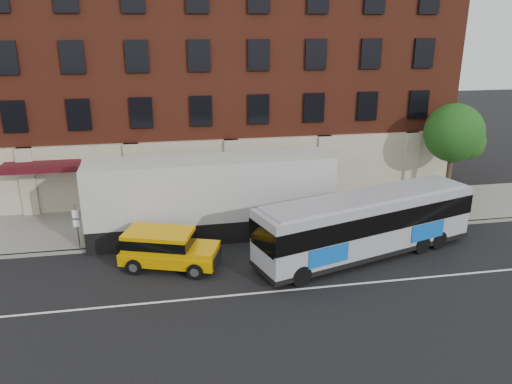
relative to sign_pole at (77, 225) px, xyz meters
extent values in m
plane|color=black|center=(8.50, -6.15, -1.45)|extent=(120.00, 120.00, 0.00)
cube|color=gray|center=(8.50, 2.85, -1.38)|extent=(60.00, 6.00, 0.15)
cube|color=gray|center=(8.50, -0.15, -1.38)|extent=(60.00, 0.25, 0.15)
cube|color=silver|center=(8.50, -5.65, -1.45)|extent=(60.00, 0.12, 0.01)
cube|color=maroon|center=(8.50, 10.85, 6.20)|extent=(30.00, 10.00, 15.00)
cube|color=beige|center=(8.50, 5.70, 0.70)|extent=(30.00, 0.35, 4.00)
cube|color=#440C12|center=(-2.50, 4.85, 1.80)|extent=(4.20, 2.20, 0.30)
cube|color=beige|center=(-3.50, 5.60, 0.70)|extent=(0.90, 0.55, 4.00)
cube|color=beige|center=(2.50, 5.60, 0.70)|extent=(0.90, 0.55, 4.00)
cube|color=beige|center=(8.50, 5.60, 0.70)|extent=(0.90, 0.55, 4.00)
cube|color=beige|center=(14.50, 5.60, 0.70)|extent=(0.90, 0.55, 4.00)
cube|color=beige|center=(20.50, 5.60, 0.70)|extent=(0.90, 0.55, 4.00)
cube|color=black|center=(-3.75, 5.77, 4.50)|extent=(1.30, 0.20, 1.80)
cube|color=black|center=(-0.25, 5.77, 4.50)|extent=(1.30, 0.20, 1.80)
cube|color=black|center=(3.25, 5.77, 4.50)|extent=(1.30, 0.20, 1.80)
cube|color=black|center=(6.75, 5.77, 4.50)|extent=(1.30, 0.20, 1.80)
cube|color=black|center=(10.25, 5.77, 4.50)|extent=(1.30, 0.20, 1.80)
cube|color=black|center=(13.75, 5.77, 4.50)|extent=(1.30, 0.20, 1.80)
cube|color=black|center=(17.25, 5.77, 4.50)|extent=(1.30, 0.20, 1.80)
cube|color=black|center=(20.75, 5.77, 4.50)|extent=(1.30, 0.20, 1.80)
cube|color=black|center=(-3.75, 5.77, 7.70)|extent=(1.30, 0.20, 1.80)
cube|color=black|center=(-0.25, 5.77, 7.70)|extent=(1.30, 0.20, 1.80)
cube|color=black|center=(3.25, 5.77, 7.70)|extent=(1.30, 0.20, 1.80)
cube|color=black|center=(6.75, 5.77, 7.70)|extent=(1.30, 0.20, 1.80)
cube|color=black|center=(10.25, 5.77, 7.70)|extent=(1.30, 0.20, 1.80)
cube|color=black|center=(13.75, 5.77, 7.70)|extent=(1.30, 0.20, 1.80)
cube|color=black|center=(17.25, 5.77, 7.70)|extent=(1.30, 0.20, 1.80)
cube|color=black|center=(20.75, 5.77, 7.70)|extent=(1.30, 0.20, 1.80)
cube|color=black|center=(-2.00, 5.63, 0.30)|extent=(2.60, 0.15, 2.80)
cube|color=black|center=(4.00, 5.63, 0.30)|extent=(2.60, 0.15, 2.80)
cube|color=black|center=(10.00, 5.63, 0.30)|extent=(2.60, 0.15, 2.80)
cube|color=black|center=(16.00, 5.63, 0.30)|extent=(2.60, 0.15, 2.80)
cylinder|color=slate|center=(0.00, 0.05, -0.20)|extent=(0.07, 0.07, 2.50)
cube|color=white|center=(0.00, -0.10, 0.60)|extent=(0.30, 0.03, 0.40)
cube|color=white|center=(0.00, -0.10, 0.10)|extent=(0.30, 0.03, 0.35)
cylinder|color=#37251B|center=(22.00, 3.35, 0.20)|extent=(0.32, 0.32, 3.00)
sphere|color=#124113|center=(22.00, 3.35, 3.10)|extent=(3.60, 3.60, 3.60)
sphere|color=#124113|center=(22.70, 2.95, 2.60)|extent=(2.20, 2.20, 2.20)
sphere|color=#124113|center=(21.40, 3.75, 2.70)|extent=(2.00, 2.00, 2.00)
cube|color=#9B9CA5|center=(13.98, -2.98, 0.25)|extent=(11.68, 5.67, 2.73)
cube|color=black|center=(13.98, -2.98, -1.02)|extent=(11.74, 5.73, 0.24)
cube|color=#9B9CA5|center=(13.98, -2.98, 1.66)|extent=(11.05, 5.23, 0.11)
cube|color=black|center=(13.98, -2.98, 0.70)|extent=(11.77, 5.77, 0.96)
cube|color=blue|center=(11.41, -5.06, -0.26)|extent=(2.02, 0.66, 0.86)
cube|color=blue|center=(16.36, -0.97, -0.26)|extent=(2.02, 0.66, 0.86)
cylinder|color=black|center=(10.09, -5.32, -0.97)|extent=(1.00, 0.56, 0.96)
cylinder|color=black|center=(9.45, -3.25, -0.97)|extent=(1.00, 0.56, 0.96)
cylinder|color=black|center=(16.86, -3.23, -0.97)|extent=(1.00, 0.56, 0.96)
cylinder|color=black|center=(16.22, -1.16, -0.97)|extent=(1.00, 0.56, 0.96)
cylinder|color=black|center=(17.96, -2.89, -0.97)|extent=(1.00, 0.56, 0.96)
cylinder|color=black|center=(17.32, -0.82, -0.97)|extent=(1.00, 0.56, 0.96)
cube|color=#D79600|center=(4.50, -2.58, -0.85)|extent=(4.83, 3.22, 0.56)
cube|color=#D79600|center=(4.02, -2.41, -0.10)|extent=(3.50, 2.73, 0.93)
cube|color=black|center=(4.02, -2.41, -0.06)|extent=(3.54, 2.77, 0.46)
cube|color=#D79600|center=(5.95, -3.08, -0.43)|extent=(1.90, 2.13, 0.28)
cube|color=black|center=(6.63, -3.31, -0.80)|extent=(0.54, 1.42, 0.51)
cylinder|color=black|center=(2.26, -1.80, -0.43)|extent=(0.42, 0.73, 0.71)
cylinder|color=black|center=(5.56, -3.91, -1.08)|extent=(0.79, 0.49, 0.74)
cylinder|color=silver|center=(5.56, -3.91, -1.08)|extent=(0.48, 0.40, 0.41)
cylinder|color=black|center=(6.16, -2.19, -1.08)|extent=(0.79, 0.49, 0.74)
cylinder|color=silver|center=(6.16, -2.19, -1.08)|extent=(0.48, 0.40, 0.41)
cylinder|color=black|center=(2.84, -2.97, -1.08)|extent=(0.79, 0.49, 0.74)
cylinder|color=silver|center=(2.84, -2.97, -1.08)|extent=(0.48, 0.40, 0.41)
cylinder|color=black|center=(3.44, -1.24, -1.08)|extent=(0.79, 0.49, 0.74)
cylinder|color=silver|center=(3.44, -1.24, -1.08)|extent=(0.48, 0.40, 0.41)
cube|color=black|center=(6.81, 0.81, -0.86)|extent=(12.96, 2.90, 1.18)
cube|color=beige|center=(6.81, 0.81, 1.29)|extent=(12.96, 2.94, 3.12)
cylinder|color=black|center=(2.00, -0.54, -0.91)|extent=(1.08, 0.33, 1.08)
cylinder|color=black|center=(1.94, 1.93, -0.91)|extent=(1.08, 0.33, 1.08)
cylinder|color=black|center=(3.29, -0.51, -0.91)|extent=(1.08, 0.33, 1.08)
cylinder|color=black|center=(3.23, 1.96, -0.91)|extent=(1.08, 0.33, 1.08)
cylinder|color=black|center=(10.39, -0.34, -0.91)|extent=(1.08, 0.33, 1.08)
cylinder|color=black|center=(10.33, 2.13, -0.91)|extent=(1.08, 0.33, 1.08)
cylinder|color=black|center=(11.68, -0.31, -0.91)|extent=(1.08, 0.33, 1.08)
cylinder|color=black|center=(11.62, 2.17, -0.91)|extent=(1.08, 0.33, 1.08)
camera|label=1|loc=(4.72, -24.06, 9.51)|focal=34.93mm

